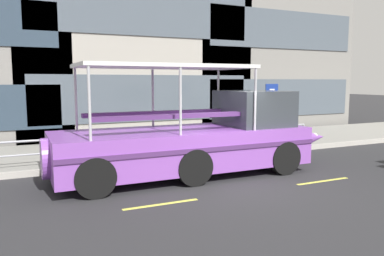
# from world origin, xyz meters

# --- Properties ---
(ground_plane) EXTENTS (120.00, 120.00, 0.00)m
(ground_plane) POSITION_xyz_m (0.00, 0.00, 0.00)
(ground_plane) COLOR #2B2B2D
(sidewalk) EXTENTS (32.00, 4.80, 0.18)m
(sidewalk) POSITION_xyz_m (0.00, 5.60, 0.09)
(sidewalk) COLOR gray
(sidewalk) RESTS_ON ground_plane
(curb_edge) EXTENTS (32.00, 0.18, 0.18)m
(curb_edge) POSITION_xyz_m (0.00, 3.11, 0.09)
(curb_edge) COLOR #B2ADA3
(curb_edge) RESTS_ON ground_plane
(lane_centreline) EXTENTS (25.80, 0.12, 0.01)m
(lane_centreline) POSITION_xyz_m (-0.00, -0.91, 0.00)
(lane_centreline) COLOR #DBD64C
(lane_centreline) RESTS_ON ground_plane
(curb_guardrail) EXTENTS (12.20, 0.09, 0.85)m
(curb_guardrail) POSITION_xyz_m (-0.59, 3.45, 0.76)
(curb_guardrail) COLOR #9EA0A8
(curb_guardrail) RESTS_ON sidewalk
(parking_sign) EXTENTS (0.60, 0.12, 2.48)m
(parking_sign) POSITION_xyz_m (4.16, 3.94, 1.87)
(parking_sign) COLOR #4C4F54
(parking_sign) RESTS_ON sidewalk
(duck_tour_boat) EXTENTS (9.30, 2.56, 3.24)m
(duck_tour_boat) POSITION_xyz_m (-0.33, 1.33, 1.06)
(duck_tour_boat) COLOR purple
(duck_tour_boat) RESTS_ON ground_plane
(pedestrian_near_bow) EXTENTS (0.35, 0.33, 1.56)m
(pedestrian_near_bow) POSITION_xyz_m (3.00, 4.23, 1.12)
(pedestrian_near_bow) COLOR #1E2338
(pedestrian_near_bow) RESTS_ON sidewalk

